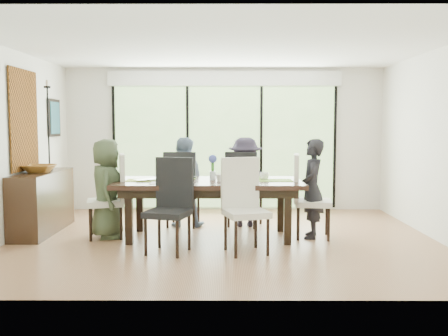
{
  "coord_description": "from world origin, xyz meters",
  "views": [
    {
      "loc": [
        0.02,
        -7.02,
        1.64
      ],
      "look_at": [
        0.0,
        0.25,
        1.0
      ],
      "focal_mm": 40.0,
      "sensor_mm": 36.0,
      "label": 1
    }
  ],
  "objects_px": {
    "chair_far_left": "(183,188)",
    "bowl": "(39,169)",
    "chair_far_right": "(245,188)",
    "chair_left_end": "(105,196)",
    "chair_near_left": "(168,206)",
    "person_right_end": "(312,189)",
    "vase": "(213,176)",
    "person_left_end": "(107,189)",
    "cup_c": "(264,176)",
    "cup_a": "(162,176)",
    "person_far_right": "(245,182)",
    "sideboard": "(42,202)",
    "chair_right_end": "(313,196)",
    "chair_near_right": "(246,206)",
    "laptop": "(149,180)",
    "cup_b": "(219,178)",
    "table_top": "(209,183)",
    "person_far_left": "(183,182)"
  },
  "relations": [
    {
      "from": "person_right_end",
      "to": "vase",
      "type": "xyz_separation_m",
      "value": [
        -1.43,
        0.05,
        0.18
      ]
    },
    {
      "from": "laptop",
      "to": "chair_right_end",
      "type": "bearing_deg",
      "value": -39.91
    },
    {
      "from": "chair_right_end",
      "to": "cup_a",
      "type": "height_order",
      "value": "chair_right_end"
    },
    {
      "from": "chair_right_end",
      "to": "chair_left_end",
      "type": "bearing_deg",
      "value": 97.57
    },
    {
      "from": "chair_left_end",
      "to": "person_left_end",
      "type": "xyz_separation_m",
      "value": [
        0.02,
        -0.0,
        0.11
      ]
    },
    {
      "from": "chair_far_left",
      "to": "bowl",
      "type": "height_order",
      "value": "chair_far_left"
    },
    {
      "from": "table_top",
      "to": "laptop",
      "type": "relative_size",
      "value": 7.27
    },
    {
      "from": "person_far_left",
      "to": "cup_c",
      "type": "bearing_deg",
      "value": 153.33
    },
    {
      "from": "table_top",
      "to": "laptop",
      "type": "distance_m",
      "value": 0.86
    },
    {
      "from": "person_far_right",
      "to": "cup_b",
      "type": "xyz_separation_m",
      "value": [
        -0.4,
        -0.93,
        0.17
      ]
    },
    {
      "from": "chair_right_end",
      "to": "chair_near_left",
      "type": "distance_m",
      "value": 2.18
    },
    {
      "from": "cup_c",
      "to": "table_top",
      "type": "bearing_deg",
      "value": -172.87
    },
    {
      "from": "cup_a",
      "to": "person_right_end",
      "type": "bearing_deg",
      "value": -3.94
    },
    {
      "from": "chair_near_right",
      "to": "person_far_left",
      "type": "distance_m",
      "value": 1.95
    },
    {
      "from": "person_right_end",
      "to": "cup_a",
      "type": "relative_size",
      "value": 10.4
    },
    {
      "from": "chair_right_end",
      "to": "chair_near_right",
      "type": "relative_size",
      "value": 1.0
    },
    {
      "from": "chair_near_left",
      "to": "table_top",
      "type": "bearing_deg",
      "value": 76.14
    },
    {
      "from": "chair_far_right",
      "to": "person_far_right",
      "type": "height_order",
      "value": "person_far_right"
    },
    {
      "from": "cup_c",
      "to": "bowl",
      "type": "relative_size",
      "value": 0.28
    },
    {
      "from": "laptop",
      "to": "cup_c",
      "type": "distance_m",
      "value": 1.66
    },
    {
      "from": "chair_far_left",
      "to": "person_far_left",
      "type": "xyz_separation_m",
      "value": [
        -0.0,
        -0.02,
        0.11
      ]
    },
    {
      "from": "chair_near_left",
      "to": "laptop",
      "type": "bearing_deg",
      "value": 130.47
    },
    {
      "from": "cup_a",
      "to": "person_far_right",
      "type": "bearing_deg",
      "value": 28.55
    },
    {
      "from": "person_far_right",
      "to": "cup_b",
      "type": "bearing_deg",
      "value": 66.29
    },
    {
      "from": "bowl",
      "to": "chair_far_right",
      "type": "bearing_deg",
      "value": 10.76
    },
    {
      "from": "bowl",
      "to": "chair_near_right",
      "type": "bearing_deg",
      "value": -20.37
    },
    {
      "from": "cup_c",
      "to": "person_left_end",
      "type": "bearing_deg",
      "value": -177.49
    },
    {
      "from": "chair_left_end",
      "to": "person_far_right",
      "type": "distance_m",
      "value": 2.21
    },
    {
      "from": "table_top",
      "to": "chair_right_end",
      "type": "relative_size",
      "value": 2.18
    },
    {
      "from": "chair_near_left",
      "to": "cup_b",
      "type": "relative_size",
      "value": 11.0
    },
    {
      "from": "laptop",
      "to": "person_far_right",
      "type": "bearing_deg",
      "value": -8.75
    },
    {
      "from": "person_far_left",
      "to": "cup_b",
      "type": "height_order",
      "value": "person_far_left"
    },
    {
      "from": "chair_left_end",
      "to": "chair_near_left",
      "type": "relative_size",
      "value": 1.0
    },
    {
      "from": "vase",
      "to": "bowl",
      "type": "xyz_separation_m",
      "value": [
        -2.6,
        0.21,
        0.08
      ]
    },
    {
      "from": "person_far_right",
      "to": "sideboard",
      "type": "bearing_deg",
      "value": 8.18
    },
    {
      "from": "cup_b",
      "to": "chair_far_right",
      "type": "bearing_deg",
      "value": 67.17
    },
    {
      "from": "person_far_left",
      "to": "cup_a",
      "type": "distance_m",
      "value": 0.74
    },
    {
      "from": "chair_right_end",
      "to": "laptop",
      "type": "height_order",
      "value": "chair_right_end"
    },
    {
      "from": "person_right_end",
      "to": "cup_c",
      "type": "xyz_separation_m",
      "value": [
        -0.68,
        0.1,
        0.17
      ]
    },
    {
      "from": "person_left_end",
      "to": "table_top",
      "type": "bearing_deg",
      "value": -100.24
    },
    {
      "from": "table_top",
      "to": "cup_b",
      "type": "relative_size",
      "value": 24.0
    },
    {
      "from": "chair_near_right",
      "to": "vase",
      "type": "height_order",
      "value": "chair_near_right"
    },
    {
      "from": "chair_near_right",
      "to": "cup_a",
      "type": "relative_size",
      "value": 8.87
    },
    {
      "from": "person_left_end",
      "to": "cup_c",
      "type": "relative_size",
      "value": 10.4
    },
    {
      "from": "chair_far_left",
      "to": "bowl",
      "type": "xyz_separation_m",
      "value": [
        -2.1,
        -0.59,
        0.37
      ]
    },
    {
      "from": "chair_right_end",
      "to": "chair_near_left",
      "type": "height_order",
      "value": "same"
    },
    {
      "from": "cup_b",
      "to": "cup_c",
      "type": "xyz_separation_m",
      "value": [
        0.65,
        0.2,
        0.0
      ]
    },
    {
      "from": "chair_near_left",
      "to": "chair_near_right",
      "type": "xyz_separation_m",
      "value": [
        1.0,
        0.0,
        0.0
      ]
    },
    {
      "from": "person_right_end",
      "to": "laptop",
      "type": "distance_m",
      "value": 2.34
    },
    {
      "from": "chair_near_left",
      "to": "cup_b",
      "type": "distance_m",
      "value": 1.04
    }
  ]
}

